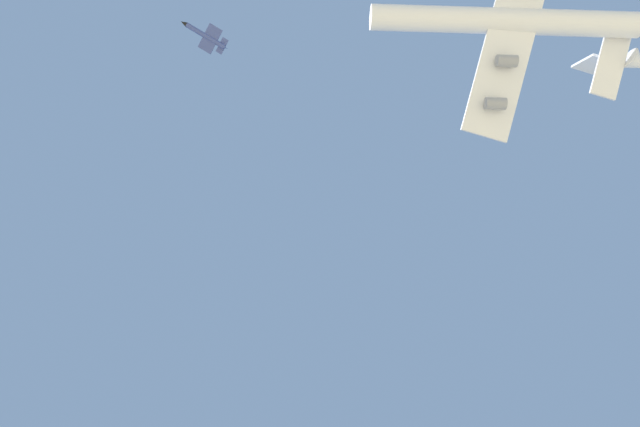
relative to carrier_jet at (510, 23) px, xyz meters
The scene contains 2 objects.
carrier_jet is the anchor object (origin of this frame).
chase_jet_lead 86.85m from the carrier_jet, 33.84° to the right, with size 15.22×8.25×4.00m.
Camera 1 is at (-14.63, 80.37, 3.15)m, focal length 28.68 mm.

